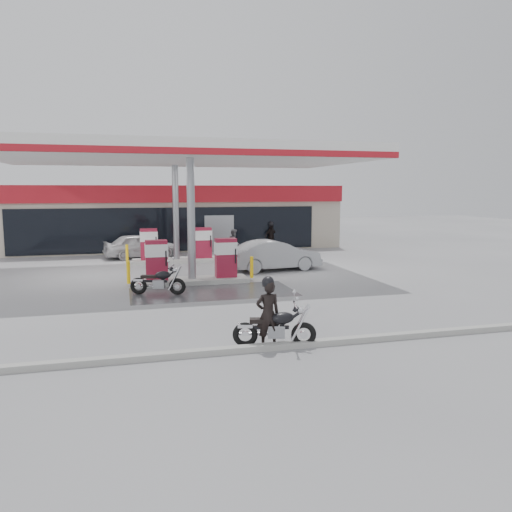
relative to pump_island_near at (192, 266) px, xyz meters
The scene contains 16 objects.
ground 2.12m from the pump_island_near, 90.00° to the right, with size 90.00×90.00×0.00m, color gray.
wet_patch 2.18m from the pump_island_near, 75.96° to the right, with size 6.00×3.00×0.00m, color #4C4C4F.
drain_cover 4.53m from the pump_island_near, 63.43° to the right, with size 0.70×0.70×0.01m, color #38383A.
kerb 9.02m from the pump_island_near, 90.00° to the right, with size 28.00×0.25×0.15m, color gray.
store_building 14.00m from the pump_island_near, 89.98° to the left, with size 22.00×8.22×4.00m.
canopy 5.46m from the pump_island_near, 90.00° to the left, with size 16.00×10.02×5.51m.
pump_island_near is the anchor object (origin of this frame).
pump_island_far 6.00m from the pump_island_near, 90.00° to the left, with size 5.14×1.30×1.78m.
main_motorcycle 8.85m from the pump_island_near, 84.53° to the right, with size 1.99×0.91×1.04m.
biker_main 8.79m from the pump_island_near, 85.74° to the right, with size 0.59×0.39×1.63m, color black.
parked_motorcycle 2.46m from the pump_island_near, 126.64° to the right, with size 1.97×0.99×1.04m.
sedan_white 8.38m from the pump_island_near, 102.04° to the left, with size 1.60×3.97×1.35m, color silver.
attendant 7.74m from the pump_island_near, 64.78° to the left, with size 0.77×0.60×1.59m, color #4D4D51.
hatchback_silver 4.72m from the pump_island_near, 27.79° to the left, with size 1.50×4.30×1.42m, color #999CA1.
parked_car_left 14.18m from the pump_island_near, 122.18° to the left, with size 1.54×3.78×1.10m, color #491017.
biker_walking 11.63m from the pump_island_near, 57.46° to the left, with size 0.98×0.41×1.67m, color black.
Camera 1 is at (-2.60, -17.93, 3.78)m, focal length 35.00 mm.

